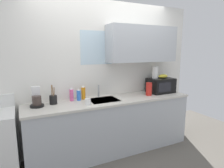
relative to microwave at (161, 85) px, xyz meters
The scene contains 13 objects.
kitchen_wall_assembly 0.98m from the microwave, 164.03° to the left, with size 3.51×0.42×2.50m.
counter_unit 1.19m from the microwave, behind, with size 2.74×0.63×0.90m.
sink_faucet 1.19m from the microwave, behind, with size 0.03×0.03×0.20m, color #B2B5BA.
microwave is the anchor object (origin of this frame).
banana_bunch 0.18m from the microwave, ahead, with size 0.20×0.11×0.07m, color gold.
paper_towel_roll 0.27m from the microwave, 152.62° to the left, with size 0.11×0.11×0.22m, color white.
coffee_maker 2.17m from the microwave, behind, with size 0.19×0.21×0.28m.
dish_soap_bottle_orange 1.46m from the microwave, behind, with size 0.07×0.07×0.23m.
dish_soap_bottle_blue 1.55m from the microwave, behind, with size 0.07×0.07×0.20m.
dish_soap_bottle_pink 1.66m from the microwave, behind, with size 0.06×0.06×0.22m.
cereal_canister 0.35m from the microwave, 163.83° to the right, with size 0.10×0.10×0.23m, color red.
mug_white 1.51m from the microwave, behind, with size 0.08×0.08×0.10m, color white.
utensil_crock 1.94m from the microwave, behind, with size 0.11×0.11×0.29m.
Camera 1 is at (-1.32, -2.72, 1.70)m, focal length 30.68 mm.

